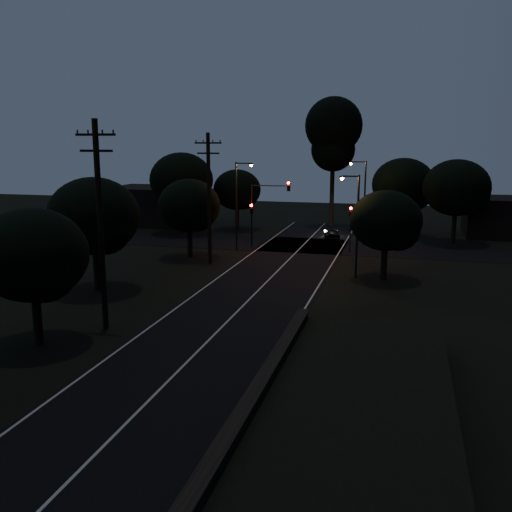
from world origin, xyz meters
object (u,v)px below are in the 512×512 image
Objects in this scene: utility_pole_far at (209,196)px; streetlight_a at (238,200)px; signal_mast at (269,202)px; car at (332,234)px; streetlight_c at (355,219)px; signal_left at (252,217)px; streetlight_b at (363,196)px; tall_pine at (333,133)px; signal_right at (351,220)px; utility_pole_mid at (100,223)px.

streetlight_a is at bearing 83.41° from utility_pole_far.
utility_pole_far is 6.10m from streetlight_a.
car is at bearing 49.19° from signal_mast.
signal_left is at bearing 136.24° from streetlight_c.
streetlight_a and streetlight_b have the same top height.
tall_pine is at bearing 100.93° from streetlight_c.
signal_right is 10.26m from streetlight_a.
utility_pole_far is 1.40× the size of streetlight_c.
signal_mast is at bearing 37.08° from car.
tall_pine is at bearing 103.49° from signal_right.
streetlight_a is at bearing -140.23° from signal_mast.
car is at bearing -81.94° from tall_pine.
tall_pine is 1.97× the size of streetlight_c.
signal_left reaches higher than car.
tall_pine reaches higher than streetlight_b.
signal_right is 0.55× the size of streetlight_c.
utility_pole_far is 8.64m from signal_mast.
utility_pole_mid is 27.30m from signal_right.
streetlight_a reaches higher than signal_mast.
signal_left is 1.00× the size of signal_right.
utility_pole_far is at bearing 90.00° from utility_pole_mid.
streetlight_c is at bearing -9.60° from utility_pole_far.
signal_mast is at bearing 68.89° from utility_pole_far.
streetlight_a is (-9.91, -1.99, 1.80)m from signal_right.
car is at bearing 59.42° from utility_pole_far.
signal_left is at bearing 80.06° from utility_pole_far.
signal_right is (10.60, 7.99, -2.65)m from utility_pole_far.
signal_right is at bearing 67.01° from utility_pole_mid.
signal_left is at bearing 29.07° from car.
streetlight_b reaches higher than streetlight_c.
tall_pine is at bearing 80.07° from utility_pole_mid.
streetlight_a reaches higher than signal_right.
tall_pine is 16.74m from signal_mast.
streetlight_c is at bearing 90.42° from car.
streetlight_b is at bearing 46.70° from utility_pole_far.
signal_left is 0.66× the size of signal_mast.
streetlight_c reaches higher than signal_mast.
streetlight_a is (0.69, 6.00, -0.85)m from utility_pole_far.
signal_left is (-5.60, -15.01, -7.81)m from tall_pine.
signal_left is 2.77m from streetlight_a.
streetlight_c is 16.82m from car.
streetlight_b is (4.31, -11.00, -6.01)m from tall_pine.
utility_pole_mid reaches higher than streetlight_c.
streetlight_b is 5.44m from car.
streetlight_c is (10.43, -9.99, 1.51)m from signal_left.
streetlight_c is 2.18× the size of car.
tall_pine reaches higher than utility_pole_far.
signal_right is 10.18m from streetlight_c.
utility_pole_far is (0.00, 17.00, -0.25)m from utility_pole_mid.
utility_pole_mid is 3.19× the size of car.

